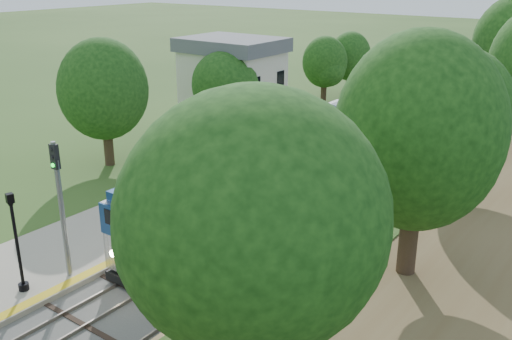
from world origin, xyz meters
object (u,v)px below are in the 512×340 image
Objects in this scene: lamppost_mid at (18,248)px; signal_farside at (394,157)px; train at (510,60)px; lamppost_far at (205,167)px; station_building at (232,82)px; signal_platform at (60,196)px; signal_gantry at (499,57)px.

signal_farside is at bearing 60.73° from lamppost_mid.
signal_farside is at bearing -83.25° from train.
train is 29.45× the size of lamppost_mid.
lamppost_far reaches higher than lamppost_mid.
signal_farside is at bearing -28.28° from station_building.
signal_platform is at bearing -85.63° from lamppost_far.
lamppost_mid is (-3.46, -69.60, 0.26)m from train.
train is 20.91× the size of signal_platform.
signal_farside reaches higher than train.
lamppost_far reaches higher than train.
train is 67.72m from signal_platform.
lamppost_far is (-6.18, -40.54, -2.26)m from signal_gantry.
station_building is at bearing 113.02° from signal_platform.
station_building is at bearing 110.56° from lamppost_mid.
lamppost_mid is (-5.93, -53.09, -2.39)m from signal_gantry.
signal_gantry is 0.06× the size of train.
lamppost_mid is 2.82m from signal_platform.
signal_farside is (9.66, 17.23, 1.43)m from lamppost_mid.
lamppost_far is 10.75m from signal_platform.
signal_gantry is (16.47, 24.99, 0.73)m from station_building.
signal_platform reaches higher than lamppost_far.
signal_gantry is 51.39m from signal_platform.
signal_gantry is 1.83× the size of lamppost_mid.
signal_gantry reaches higher than lamppost_far.
lamppost_mid is 0.94× the size of lamppost_far.
signal_gantry is 1.30× the size of signal_platform.
signal_gantry is at bearing 84.00° from signal_platform.
signal_platform is (-2.90, -67.62, 2.18)m from train.
signal_gantry is 1.37× the size of signal_farside.
station_building reaches higher than lamppost_mid.
train is at bearing 98.51° from signal_gantry.
lamppost_mid is at bearing -92.84° from train.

